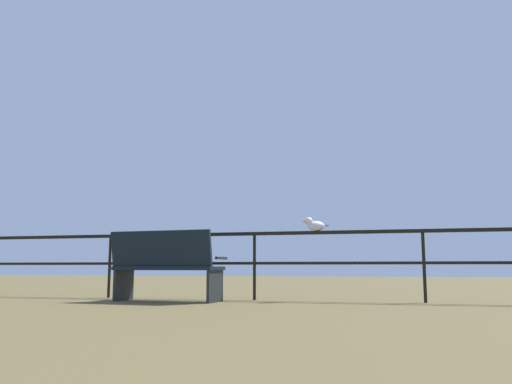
% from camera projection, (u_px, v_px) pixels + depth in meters
% --- Properties ---
extents(pier_railing, '(21.21, 0.05, 0.98)m').
position_uv_depth(pier_railing, '(180.00, 250.00, 7.95)').
color(pier_railing, black).
rests_on(pier_railing, ground_plane).
extents(bench_near_left, '(1.55, 0.81, 0.96)m').
position_uv_depth(bench_near_left, '(165.00, 264.00, 7.23)').
color(bench_near_left, black).
rests_on(bench_near_left, ground_plane).
extents(seagull_on_rail, '(0.37, 0.28, 0.19)m').
position_uv_depth(seagull_on_rail, '(315.00, 225.00, 7.46)').
color(seagull_on_rail, white).
rests_on(seagull_on_rail, pier_railing).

